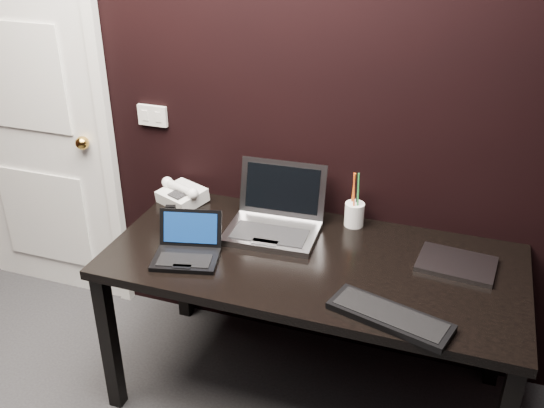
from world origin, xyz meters
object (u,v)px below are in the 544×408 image
(closed_laptop, at_px, (457,264))
(netbook, at_px, (187,250))
(ext_keyboard, at_px, (390,316))
(desk_phone, at_px, (182,194))
(silver_laptop, at_px, (275,220))
(pen_cup, at_px, (354,213))
(mobile_phone, at_px, (171,217))
(door, at_px, (28,115))
(desk, at_px, (312,273))

(closed_laptop, bearing_deg, netbook, -164.51)
(ext_keyboard, distance_m, desk_phone, 1.24)
(silver_laptop, distance_m, desk_phone, 0.52)
(netbook, height_order, pen_cup, pen_cup)
(closed_laptop, bearing_deg, mobile_phone, -176.93)
(door, bearing_deg, ext_keyboard, -18.54)
(desk_phone, bearing_deg, silver_laptop, -12.23)
(ext_keyboard, bearing_deg, desk_phone, 152.53)
(closed_laptop, bearing_deg, silver_laptop, 177.69)
(door, bearing_deg, desk, -12.82)
(mobile_phone, bearing_deg, closed_laptop, 3.07)
(door, distance_m, mobile_phone, 1.05)
(desk, relative_size, silver_laptop, 4.13)
(silver_laptop, xyz_separation_m, desk_phone, (-0.51, 0.11, -0.01))
(door, height_order, closed_laptop, door)
(silver_laptop, height_order, closed_laptop, silver_laptop)
(desk, xyz_separation_m, netbook, (-0.49, -0.16, 0.11))
(desk, xyz_separation_m, closed_laptop, (0.56, 0.13, 0.09))
(desk, height_order, netbook, netbook)
(netbook, xyz_separation_m, mobile_phone, (-0.19, 0.22, 0.00))
(desk_phone, relative_size, pen_cup, 0.98)
(silver_laptop, distance_m, mobile_phone, 0.47)
(desk, bearing_deg, netbook, -161.43)
(pen_cup, bearing_deg, ext_keyboard, -67.00)
(door, height_order, netbook, door)
(desk_phone, height_order, mobile_phone, desk_phone)
(closed_laptop, height_order, pen_cup, pen_cup)
(mobile_phone, bearing_deg, ext_keyboard, -19.04)
(netbook, relative_size, pen_cup, 1.20)
(netbook, bearing_deg, pen_cup, 39.62)
(desk_phone, height_order, pen_cup, pen_cup)
(ext_keyboard, distance_m, mobile_phone, 1.11)
(netbook, distance_m, desk_phone, 0.50)
(door, relative_size, closed_laptop, 6.70)
(mobile_phone, bearing_deg, desk_phone, 103.71)
(closed_laptop, xyz_separation_m, desk_phone, (-1.29, 0.14, 0.03))
(mobile_phone, xyz_separation_m, pen_cup, (0.78, 0.26, 0.03))
(ext_keyboard, relative_size, mobile_phone, 5.00)
(mobile_phone, bearing_deg, door, 162.01)
(desk_phone, xyz_separation_m, mobile_phone, (0.05, -0.21, -0.01))
(pen_cup, bearing_deg, mobile_phone, -161.37)
(door, bearing_deg, pen_cup, -1.69)
(silver_laptop, relative_size, desk_phone, 1.64)
(closed_laptop, bearing_deg, desk, -167.26)
(desk_phone, bearing_deg, desk, -20.24)
(desk_phone, distance_m, mobile_phone, 0.22)
(door, bearing_deg, silver_laptop, -8.61)
(netbook, height_order, mobile_phone, netbook)
(ext_keyboard, height_order, closed_laptop, ext_keyboard)
(netbook, distance_m, closed_laptop, 1.09)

